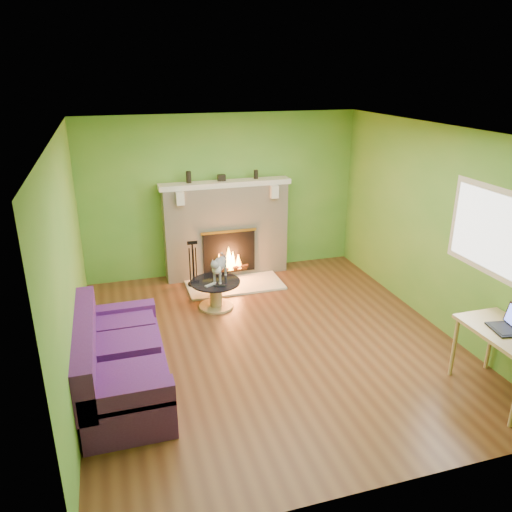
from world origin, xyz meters
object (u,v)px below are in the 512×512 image
(coffee_table, at_px, (216,292))
(cat, at_px, (220,267))
(sofa, at_px, (118,363))
(desk, at_px, (507,340))

(coffee_table, bearing_deg, cat, 32.01)
(sofa, height_order, cat, sofa)
(sofa, bearing_deg, cat, 48.58)
(coffee_table, height_order, cat, cat)
(desk, height_order, cat, cat)
(sofa, distance_m, desk, 4.02)
(sofa, relative_size, cat, 3.00)
(desk, relative_size, cat, 1.61)
(sofa, height_order, desk, sofa)
(sofa, xyz_separation_m, desk, (3.81, -1.25, 0.33))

